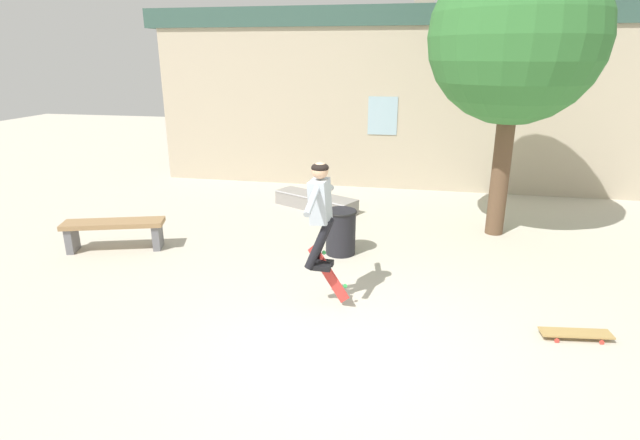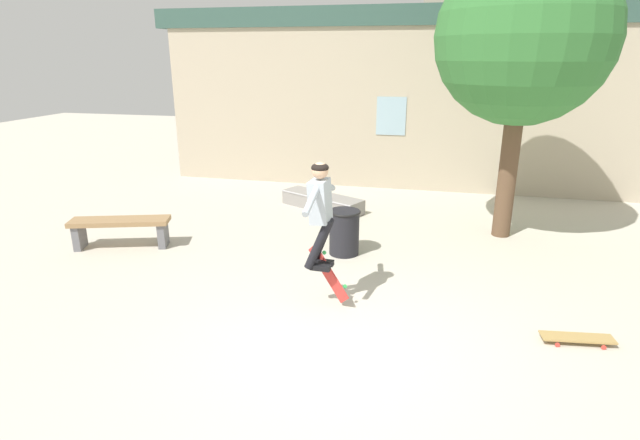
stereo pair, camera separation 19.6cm
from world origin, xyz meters
The scene contains 9 objects.
ground_plane centered at (0.00, 0.00, 0.00)m, with size 40.00×40.00×0.00m, color beige.
building_backdrop centered at (0.01, 7.45, 2.22)m, with size 12.23×0.52×5.08m.
tree_right centered at (2.27, 4.33, 3.45)m, with size 2.91×2.91×4.93m.
park_bench centered at (-4.20, 2.17, 0.37)m, with size 1.70×0.90×0.51m.
skate_ledge centered at (-1.33, 5.18, 0.16)m, with size 1.95×1.34×0.31m.
trash_bin centered at (-0.40, 2.77, 0.40)m, with size 0.53×0.53×0.76m.
skater centered at (-0.38, 0.94, 1.37)m, with size 0.37×1.28×1.40m.
skateboard_flipping centered at (-0.28, 1.01, 0.42)m, with size 0.63×0.37×0.75m.
skateboard_resting centered at (2.75, 0.69, 0.07)m, with size 0.83×0.31×0.08m.
Camera 1 is at (0.82, -4.96, 3.19)m, focal length 28.00 mm.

